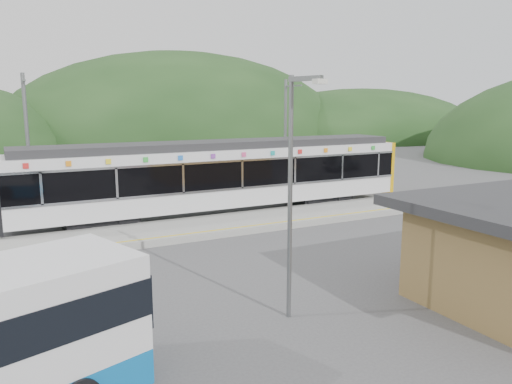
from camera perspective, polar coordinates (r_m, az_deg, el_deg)
name	(u,v)px	position (r m, az deg, el deg)	size (l,w,h in m)	color
ground	(243,248)	(19.76, -1.49, -6.42)	(120.00, 120.00, 0.00)	#4C4C4F
hills	(303,208)	(27.19, 5.38, -1.86)	(146.00, 149.00, 26.00)	#1E3D19
platform	(211,226)	(22.63, -5.16, -3.92)	(26.00, 3.20, 0.30)	#9E9E99
yellow_line	(223,229)	(21.43, -3.84, -4.27)	(26.00, 0.10, 0.01)	yellow
train	(221,174)	(25.35, -4.04, 2.02)	(20.44, 3.01, 3.74)	black
catenary_mast_west	(28,146)	(25.72, -24.60, 4.80)	(0.18, 1.80, 7.00)	slate
catenary_mast_east	(286,137)	(29.88, 3.40, 6.31)	(0.18, 1.80, 7.00)	slate
lamp_post	(293,178)	(12.60, 4.24, 1.58)	(0.38, 1.13, 6.31)	slate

